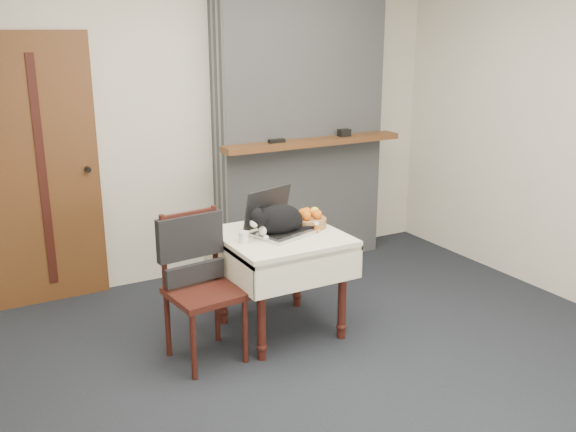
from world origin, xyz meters
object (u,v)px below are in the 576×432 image
fruit_basket (310,220)px  chair (197,266)px  cat (280,220)px  laptop (278,222)px  side_table (281,250)px  door (42,172)px  pill_bottle (316,227)px  cream_jar (244,237)px

fruit_basket → chair: size_ratio=0.24×
cat → fruit_basket: bearing=0.3°
laptop → chair: laptop is taller
side_table → fruit_basket: bearing=9.7°
door → pill_bottle: 2.06m
cream_jar → chair: (-0.32, 0.02, -0.14)m
side_table → cat: cat is taller
cat → pill_bottle: (0.23, -0.08, -0.06)m
chair → door: bearing=110.5°
cat → pill_bottle: size_ratio=6.91×
cat → chair: 0.63m
laptop → chair: size_ratio=0.51×
side_table → door: bearing=134.2°
laptop → pill_bottle: laptop is taller
door → fruit_basket: 2.00m
door → fruit_basket: door is taller
laptop → side_table: bearing=-106.8°
cream_jar → fruit_basket: fruit_basket is taller
door → chair: bearing=-63.6°
door → chair: (0.66, -1.34, -0.40)m
door → side_table: 1.87m
cat → door: bearing=121.9°
side_table → chair: 0.61m
door → cat: size_ratio=4.01×
laptop → pill_bottle: 0.26m
side_table → pill_bottle: pill_bottle is taller
door → chair: size_ratio=2.13×
side_table → cat: 0.22m
laptop → chair: bearing=168.5°
fruit_basket → cream_jar: bearing=-170.7°
side_table → chair: bearing=-177.3°
door → laptop: bearing=-45.0°
door → cat: bearing=-46.4°
pill_bottle → chair: (-0.83, 0.07, -0.14)m
cream_jar → chair: bearing=177.0°
chair → laptop: bearing=0.5°
pill_bottle → chair: size_ratio=0.08×
cat → chair: same height
cat → fruit_basket: (0.27, 0.06, -0.05)m
side_table → chair: (-0.61, -0.03, 0.01)m
side_table → fruit_basket: (0.25, 0.04, 0.16)m
laptop → cream_jar: size_ratio=6.38×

